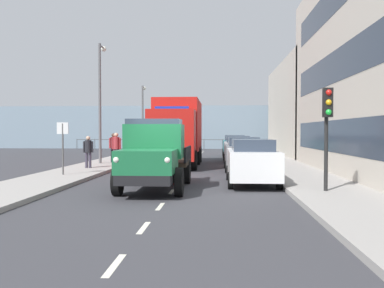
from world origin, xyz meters
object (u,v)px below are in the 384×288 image
Objects in this scene: lamp_post_promenade at (100,93)px; lorry_cargo_red at (177,130)px; car_black_oppositeside_1 at (162,146)px; lamp_post_far at (143,112)px; pedestrian_couple_b at (116,146)px; car_grey_kerbside_1 at (243,153)px; truck_vintage_green at (155,156)px; car_silver_kerbside_2 at (238,148)px; traffic_light_near at (327,116)px; street_sign at (63,139)px; pedestrian_strolling at (137,143)px; car_red_oppositeside_0 at (149,149)px; pedestrian_with_bag at (113,145)px; pedestrian_by_lamp at (88,149)px; car_white_kerbside_near at (252,161)px; car_teal_kerbside_3 at (234,145)px; pedestrian_couple_a at (113,145)px.

lorry_cargo_red is at bearing -178.00° from lamp_post_promenade.
lamp_post_far reaches higher than car_black_oppositeside_1.
pedestrian_couple_b reaches higher than car_black_oppositeside_1.
car_grey_kerbside_1 and car_black_oppositeside_1 have the same top height.
car_silver_kerbside_2 is (-3.44, -13.54, -0.28)m from truck_vintage_green.
street_sign is at bearing -23.74° from traffic_light_near.
car_grey_kerbside_1 is at bearing 128.43° from pedestrian_strolling.
traffic_light_near reaches higher than car_red_oppositeside_0.
pedestrian_strolling reaches higher than car_black_oppositeside_1.
truck_vintage_green is 17.18m from pedestrian_strolling.
truck_vintage_green is at bearing 109.71° from pedestrian_with_bag.
truck_vintage_green reaches higher than car_black_oppositeside_1.
lorry_cargo_red is at bearing -122.76° from street_sign.
pedestrian_strolling is 20.08m from traffic_light_near.
lorry_cargo_red is 5.05× the size of pedestrian_with_bag.
traffic_light_near is (-9.10, 10.01, 1.27)m from pedestrian_couple_b.
lamp_post_far reaches higher than pedestrian_strolling.
truck_vintage_green is 3.36× the size of pedestrian_strolling.
lamp_post_promenade is at bearing -85.31° from pedestrian_by_lamp.
car_red_oppositeside_0 is 2.44× the size of pedestrian_strolling.
car_silver_kerbside_2 is 2.65× the size of pedestrian_by_lamp.
lamp_post_promenade is at bearing 72.99° from car_black_oppositeside_1.
truck_vintage_green reaches higher than pedestrian_strolling.
lorry_cargo_red reaches higher than pedestrian_by_lamp.
pedestrian_strolling is at bearing 95.83° from lamp_post_far.
pedestrian_by_lamp is at bearing 38.61° from lorry_cargo_red.
car_grey_kerbside_1 and car_silver_kerbside_2 have the same top height.
pedestrian_couple_b is at bearing 65.57° from car_red_oppositeside_0.
pedestrian_strolling is at bearing -108.75° from pedestrian_with_bag.
car_white_kerbside_near and car_black_oppositeside_1 have the same top height.
traffic_light_near is at bearing 95.96° from car_teal_kerbside_3.
street_sign is at bearing -12.02° from car_white_kerbside_near.
truck_vintage_green is 11.52m from pedestrian_couple_a.
lamp_post_far is (4.25, -12.19, 1.62)m from lorry_cargo_red.
pedestrian_strolling reaches higher than pedestrian_with_bag.
pedestrian_with_bag is (0.75, -2.98, -0.08)m from pedestrian_couple_a.
car_white_kerbside_near and car_teal_kerbside_3 have the same top height.
truck_vintage_green is 18.42m from car_black_oppositeside_1.
car_black_oppositeside_1 is at bearing -98.94° from street_sign.
car_grey_kerbside_1 is at bearing -153.24° from street_sign.
traffic_light_near is (-2.10, 14.48, 1.58)m from car_silver_kerbside_2.
pedestrian_by_lamp is (7.90, 6.74, 0.21)m from car_silver_kerbside_2.
car_black_oppositeside_1 is 7.80m from pedestrian_couple_a.
street_sign reaches higher than car_teal_kerbside_3.
car_grey_kerbside_1 is 11.79m from pedestrian_strolling.
car_teal_kerbside_3 is 5.70m from car_black_oppositeside_1.
car_silver_kerbside_2 is 7.37m from car_black_oppositeside_1.
pedestrian_by_lamp is (4.46, -6.79, -0.08)m from truck_vintage_green.
lamp_post_far is at bearing -88.51° from pedestrian_couple_a.
car_red_oppositeside_0 is 1.03× the size of car_black_oppositeside_1.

